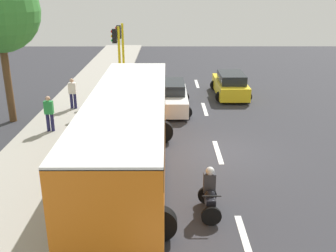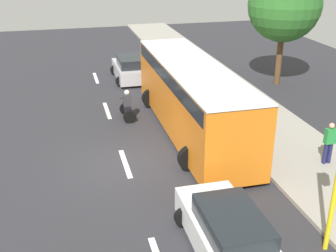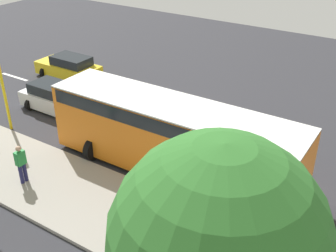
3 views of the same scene
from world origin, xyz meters
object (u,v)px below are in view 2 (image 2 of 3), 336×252
car_white (228,233)px  city_bus (192,93)px  motorcycle (127,107)px  street_tree_center (285,5)px  car_silver (131,69)px  pedestrian_near_signal (329,142)px

car_white → city_bus: bearing=79.6°
motorcycle → street_tree_center: bearing=18.8°
city_bus → motorcycle: city_bus is taller
car_silver → pedestrian_near_signal: size_ratio=2.32×
car_white → motorcycle: 10.68m
car_white → city_bus: 8.63m
city_bus → street_tree_center: bearing=37.5°
car_silver → pedestrian_near_signal: pedestrian_near_signal is taller
city_bus → car_silver: bearing=98.4°
car_silver → motorcycle: size_ratio=2.56×
street_tree_center → car_silver: bearing=160.0°
city_bus → pedestrian_near_signal: 6.20m
city_bus → motorcycle: bearing=139.6°
car_silver → street_tree_center: (8.55, -3.11, 4.03)m
car_white → city_bus: city_bus is taller
car_silver → street_tree_center: 9.95m
car_silver → city_bus: bearing=-81.6°
city_bus → pedestrian_near_signal: size_ratio=6.51×
motorcycle → pedestrian_near_signal: (6.72, -6.78, 0.42)m
car_silver → motorcycle: motorcycle is taller
motorcycle → street_tree_center: (9.88, 3.36, 4.10)m
car_silver → motorcycle: 6.60m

